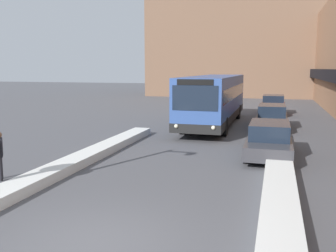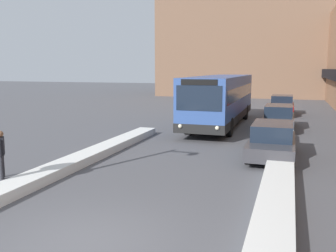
# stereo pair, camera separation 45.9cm
# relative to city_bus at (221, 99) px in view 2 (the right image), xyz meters

# --- Properties ---
(ground_plane) EXTENTS (160.00, 160.00, 0.00)m
(ground_plane) POSITION_rel_city_bus_xyz_m (0.31, -16.80, -1.68)
(ground_plane) COLOR #515156
(building_backdrop_far) EXTENTS (26.00, 8.00, 18.68)m
(building_backdrop_far) POSITION_rel_city_bus_xyz_m (0.31, 26.66, 7.66)
(building_backdrop_far) COLOR brown
(building_backdrop_far) RESTS_ON ground_plane
(snow_bank_left) EXTENTS (0.90, 16.32, 0.33)m
(snow_bank_left) POSITION_rel_city_bus_xyz_m (-3.29, -12.24, -1.52)
(snow_bank_left) COLOR silver
(snow_bank_left) RESTS_ON ground_plane
(snow_bank_right) EXTENTS (0.90, 16.47, 0.41)m
(snow_bank_right) POSITION_rel_city_bus_xyz_m (3.91, -11.28, -1.48)
(snow_bank_right) COLOR silver
(snow_bank_right) RESTS_ON ground_plane
(city_bus) EXTENTS (2.57, 11.77, 3.10)m
(city_bus) POSITION_rel_city_bus_xyz_m (0.00, 0.00, 0.00)
(city_bus) COLOR #335193
(city_bus) RESTS_ON ground_plane
(parked_car_front) EXTENTS (1.79, 4.51, 1.39)m
(parked_car_front) POSITION_rel_city_bus_xyz_m (3.51, -7.72, -0.99)
(parked_car_front) COLOR #38383D
(parked_car_front) RESTS_ON ground_plane
(parked_car_middle) EXTENTS (1.80, 4.74, 1.41)m
(parked_car_middle) POSITION_rel_city_bus_xyz_m (3.51, -0.18, -0.97)
(parked_car_middle) COLOR #38383D
(parked_car_middle) RESTS_ON ground_plane
(parked_car_back) EXTENTS (1.81, 4.21, 1.50)m
(parked_car_back) POSITION_rel_city_bus_xyz_m (3.51, 7.20, -0.94)
(parked_car_back) COLOR maroon
(parked_car_back) RESTS_ON ground_plane
(pedestrian) EXTENTS (0.41, 0.45, 1.58)m
(pedestrian) POSITION_rel_city_bus_xyz_m (-4.72, -13.51, -0.74)
(pedestrian) COLOR #232328
(pedestrian) RESTS_ON ground_plane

